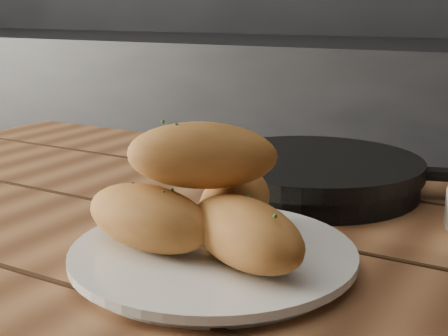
# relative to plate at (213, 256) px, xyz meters

# --- Properties ---
(counter) EXTENTS (2.80, 0.60, 0.90)m
(counter) POSITION_rel_plate_xyz_m (-0.64, 1.11, -0.31)
(counter) COLOR black
(counter) RESTS_ON ground
(plate) EXTENTS (0.27, 0.27, 0.02)m
(plate) POSITION_rel_plate_xyz_m (0.00, 0.00, 0.00)
(plate) COLOR silver
(plate) RESTS_ON table
(bread_rolls) EXTENTS (0.24, 0.20, 0.12)m
(bread_rolls) POSITION_rel_plate_xyz_m (-0.00, -0.00, 0.05)
(bread_rolls) COLOR #A96A2F
(bread_rolls) RESTS_ON plate
(skillet) EXTENTS (0.41, 0.29, 0.05)m
(skillet) POSITION_rel_plate_xyz_m (-0.01, 0.28, 0.01)
(skillet) COLOR black
(skillet) RESTS_ON table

